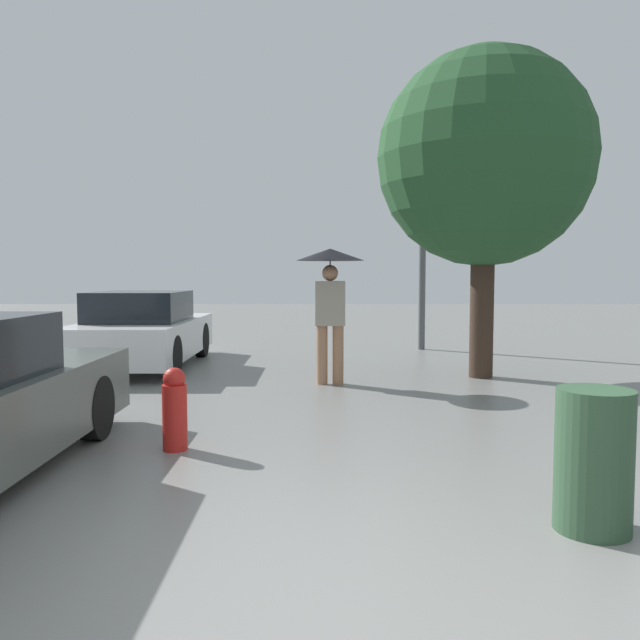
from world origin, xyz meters
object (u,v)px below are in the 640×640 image
object	(u,v)px
tree	(485,160)
fire_hydrant	(175,409)
parked_car_farthest	(143,331)
street_lamp	(423,207)
pedestrian	(330,282)
trash_bin	(594,460)

from	to	relation	value
tree	fire_hydrant	bearing A→B (deg)	-133.61
parked_car_farthest	tree	bearing A→B (deg)	-12.17
tree	fire_hydrant	size ratio (longest dim) A/B	6.62
tree	fire_hydrant	world-z (taller)	tree
parked_car_farthest	fire_hydrant	world-z (taller)	parked_car_farthest
street_lamp	fire_hydrant	bearing A→B (deg)	-114.68
tree	street_lamp	distance (m)	3.51
parked_car_farthest	fire_hydrant	size ratio (longest dim) A/B	5.32
street_lamp	parked_car_farthest	bearing A→B (deg)	-154.95
pedestrian	fire_hydrant	size ratio (longest dim) A/B	2.61
parked_car_farthest	street_lamp	size ratio (longest dim) A/B	0.88
street_lamp	fire_hydrant	distance (m)	8.44
trash_bin	parked_car_farthest	bearing A→B (deg)	123.86
pedestrian	fire_hydrant	distance (m)	3.70
tree	pedestrian	bearing A→B (deg)	-165.53
parked_car_farthest	fire_hydrant	distance (m)	5.25
trash_bin	fire_hydrant	bearing A→B (deg)	148.95
street_lamp	fire_hydrant	xyz separation A→B (m)	(-3.36, -7.32, -2.53)
pedestrian	street_lamp	bearing A→B (deg)	64.31
trash_bin	fire_hydrant	distance (m)	3.33
pedestrian	fire_hydrant	bearing A→B (deg)	-113.40
pedestrian	tree	bearing A→B (deg)	14.47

